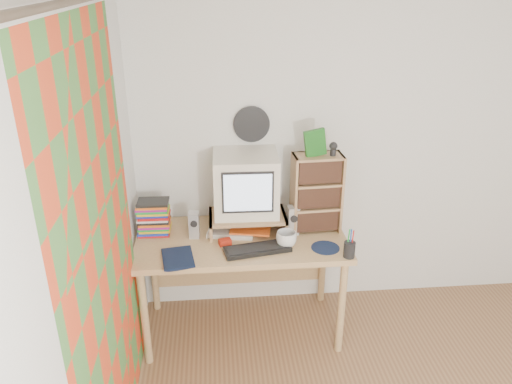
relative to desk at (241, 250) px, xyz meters
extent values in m
plane|color=silver|center=(1.03, 0.31, 0.63)|extent=(3.50, 0.00, 3.50)
plane|color=silver|center=(-0.72, -1.44, 0.63)|extent=(0.00, 3.50, 3.50)
plane|color=red|center=(-0.68, -0.96, 0.53)|extent=(0.00, 2.20, 2.20)
cylinder|color=black|center=(0.10, 0.29, 0.81)|extent=(0.25, 0.02, 0.25)
cube|color=tan|center=(0.00, -0.06, 0.11)|extent=(1.40, 0.70, 0.04)
cube|color=tan|center=(0.00, 0.27, -0.24)|extent=(1.33, 0.02, 0.41)
cylinder|color=tan|center=(-0.64, -0.35, -0.26)|extent=(0.05, 0.05, 0.71)
cylinder|color=tan|center=(0.64, -0.35, -0.26)|extent=(0.05, 0.05, 0.71)
cylinder|color=tan|center=(-0.64, 0.23, -0.26)|extent=(0.05, 0.05, 0.71)
cylinder|color=tan|center=(0.64, 0.23, -0.26)|extent=(0.05, 0.05, 0.71)
cube|color=tan|center=(-0.20, 0.04, 0.19)|extent=(0.02, 0.30, 0.12)
cube|color=tan|center=(0.30, 0.04, 0.19)|extent=(0.02, 0.30, 0.12)
cube|color=tan|center=(0.05, 0.04, 0.24)|extent=(0.52, 0.30, 0.02)
cube|color=silver|center=(0.05, 0.09, 0.46)|extent=(0.44, 0.44, 0.41)
cube|color=#B1B1B6|center=(-0.31, -0.03, 0.22)|extent=(0.07, 0.07, 0.18)
cube|color=#B1B1B6|center=(0.35, -0.03, 0.23)|extent=(0.08, 0.08, 0.20)
cube|color=black|center=(0.09, -0.25, 0.15)|extent=(0.44, 0.22, 0.03)
cube|color=tan|center=(0.51, 0.01, 0.41)|extent=(0.33, 0.19, 0.54)
imported|color=silver|center=(0.28, -0.20, 0.19)|extent=(0.14, 0.14, 0.11)
imported|color=#0D1832|center=(-0.50, -0.32, 0.16)|extent=(0.25, 0.20, 0.05)
cylinder|color=#0F1933|center=(0.53, -0.25, 0.14)|extent=(0.19, 0.19, 0.00)
cube|color=red|center=(-0.11, -0.15, 0.15)|extent=(0.09, 0.07, 0.04)
cube|color=#1A5D1B|center=(0.48, 0.00, 0.76)|extent=(0.14, 0.05, 0.18)
camera|label=1|loc=(-0.16, -2.99, 1.77)|focal=35.00mm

